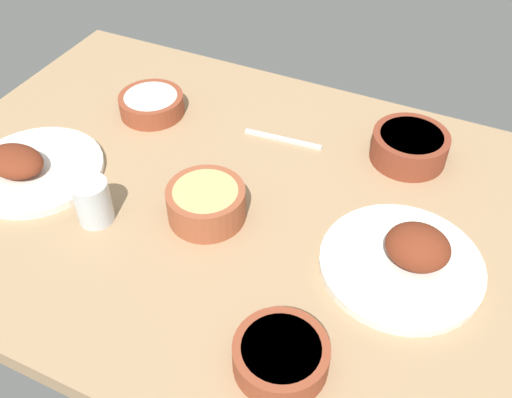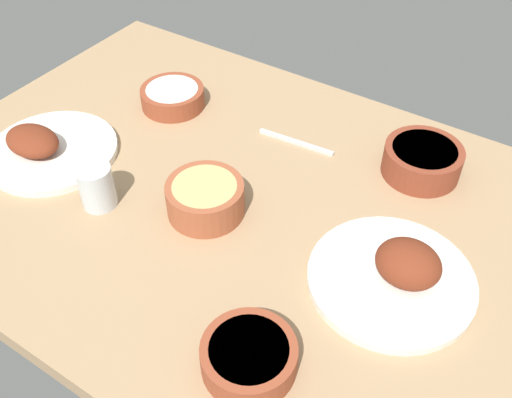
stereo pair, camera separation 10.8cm
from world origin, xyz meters
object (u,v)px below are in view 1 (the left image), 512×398
Objects in this scene: bowl_soup at (281,355)px; bowl_sauce at (409,146)px; bowl_cream at (152,104)px; water_tumbler at (93,202)px; fork_loose at (283,139)px; plate_far_side at (29,167)px; plate_near_viewer at (407,258)px; bowl_pasta at (206,202)px.

bowl_sauce is (4.80, 55.12, 0.75)cm from bowl_soup.
water_tumbler is at bearing -74.89° from bowl_cream.
plate_far_side is at bearing -147.45° from fork_loose.
bowl_soup is 1.65× the size of water_tumbler.
plate_far_side is 20.26cm from water_tumbler.
fork_loose is at bearing 37.21° from plate_far_side.
plate_near_viewer is 1.96× the size of bowl_soup.
plate_far_side is at bearing -110.42° from bowl_cream.
bowl_cream is at bearing 105.11° from water_tumbler.
bowl_sauce is (56.72, 8.60, 0.84)cm from bowl_cream.
bowl_pasta is (-24.69, 22.62, 0.92)cm from bowl_soup.
plate_near_viewer is at bearing -76.15° from bowl_sauce.
bowl_pasta is at bearing -132.22° from bowl_sauce.
plate_near_viewer is 1.04× the size of plate_far_side.
water_tumbler is 42.63cm from fork_loose.
plate_far_side is 1.85× the size of bowl_pasta.
bowl_cream is at bearing -171.37° from bowl_sauce.
bowl_cream is 34.38cm from water_tumbler.
water_tumbler is at bearing 162.71° from bowl_soup.
bowl_pasta reaches higher than bowl_sauce.
bowl_pasta is at bearing 26.81° from water_tumbler.
water_tumbler reaches higher than bowl_soup.
bowl_pasta is (27.23, -23.90, 1.02)cm from bowl_cream.
fork_loose is at bearing 112.81° from bowl_soup.
bowl_soup is 55.34cm from bowl_sauce.
bowl_sauce is at bearing 47.78° from bowl_pasta.
bowl_cream is 36.25cm from bowl_pasta.
fork_loose is at bearing -167.91° from bowl_sauce.
plate_near_viewer is at bearing 13.21° from water_tumbler.
bowl_pasta reaches higher than bowl_soup.
bowl_cream is 1.68× the size of water_tumbler.
fork_loose is (-32.79, 23.36, -1.87)cm from plate_near_viewer.
bowl_cream is at bearing -178.95° from fork_loose.
bowl_cream is at bearing 69.58° from plate_far_side.
fork_loose is (-25.68, -5.50, -2.92)cm from bowl_sauce.
fork_loose is (41.67, 31.64, -1.43)cm from plate_far_side.
fork_loose is (-20.87, 49.63, -2.18)cm from bowl_soup.
water_tumbler reaches higher than bowl_cream.
plate_near_viewer is at bearing -40.13° from fork_loose.
water_tumbler is at bearing -126.03° from fork_loose.
bowl_soup is (62.54, -17.99, 0.74)cm from plate_far_side.
bowl_cream is 69.71cm from bowl_soup.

